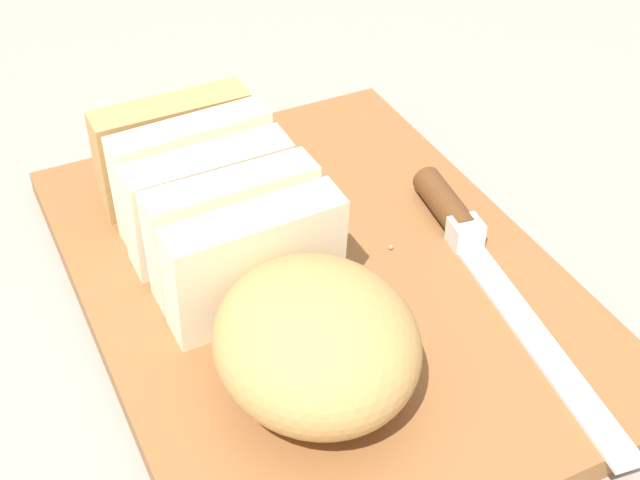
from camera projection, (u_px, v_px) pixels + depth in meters
name	position (u px, v px, depth m)	size (l,w,h in m)	color
ground_plane	(320.00, 294.00, 0.63)	(3.00, 3.00, 0.00)	gray
cutting_board	(320.00, 284.00, 0.62)	(0.42, 0.31, 0.02)	brown
bread_loaf	(257.00, 263.00, 0.56)	(0.31, 0.12, 0.08)	tan
bread_knife	(467.00, 237.00, 0.64)	(0.28, 0.06, 0.02)	silver
crumb_near_knife	(392.00, 249.00, 0.64)	(0.00, 0.00, 0.00)	tan
crumb_near_loaf	(318.00, 261.00, 0.62)	(0.00, 0.00, 0.00)	tan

